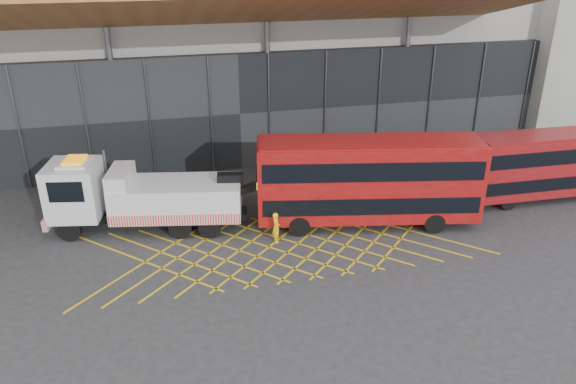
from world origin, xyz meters
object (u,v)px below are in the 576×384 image
object	(u,v)px
bus_towed	(368,179)
bus_second	(552,163)
worker	(276,227)
recovery_truck	(139,196)

from	to	relation	value
bus_towed	bus_second	distance (m)	12.27
bus_towed	worker	world-z (taller)	bus_towed
recovery_truck	bus_towed	distance (m)	12.72
recovery_truck	worker	world-z (taller)	recovery_truck
bus_towed	worker	distance (m)	5.84
bus_second	recovery_truck	bearing A→B (deg)	177.33
bus_towed	bus_second	world-z (taller)	bus_towed
bus_towed	worker	xyz separation A→B (m)	(-5.45, -0.86, -1.93)
bus_towed	recovery_truck	bearing A→B (deg)	-179.74
bus_towed	bus_second	size ratio (longest dim) A/B	1.20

